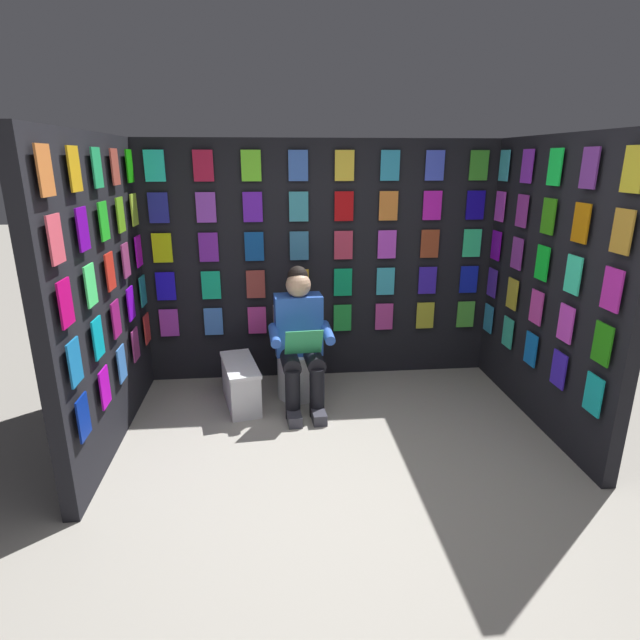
% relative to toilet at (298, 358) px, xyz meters
% --- Properties ---
extents(ground_plane, '(30.00, 30.00, 0.00)m').
position_rel_toilet_xyz_m(ground_plane, '(-0.25, 1.64, -0.33)').
color(ground_plane, '#9E998E').
extents(display_wall_back, '(3.35, 0.14, 2.21)m').
position_rel_toilet_xyz_m(display_wall_back, '(-0.25, -0.44, 0.79)').
color(display_wall_back, black).
rests_on(display_wall_back, ground).
extents(display_wall_left, '(0.14, 2.03, 2.21)m').
position_rel_toilet_xyz_m(display_wall_left, '(-1.92, 0.63, 0.79)').
color(display_wall_left, black).
rests_on(display_wall_left, ground).
extents(display_wall_right, '(0.14, 2.03, 2.21)m').
position_rel_toilet_xyz_m(display_wall_right, '(1.42, 0.63, 0.79)').
color(display_wall_right, black).
rests_on(display_wall_right, ground).
extents(toilet, '(0.42, 0.57, 0.77)m').
position_rel_toilet_xyz_m(toilet, '(0.00, 0.00, 0.00)').
color(toilet, white).
rests_on(toilet, ground).
extents(person_reading, '(0.54, 0.70, 1.19)m').
position_rel_toilet_xyz_m(person_reading, '(-0.01, 0.23, 0.27)').
color(person_reading, blue).
rests_on(person_reading, ground).
extents(comic_longbox_near, '(0.39, 0.69, 0.39)m').
position_rel_toilet_xyz_m(comic_longbox_near, '(0.50, 0.20, -0.13)').
color(comic_longbox_near, silver).
rests_on(comic_longbox_near, ground).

